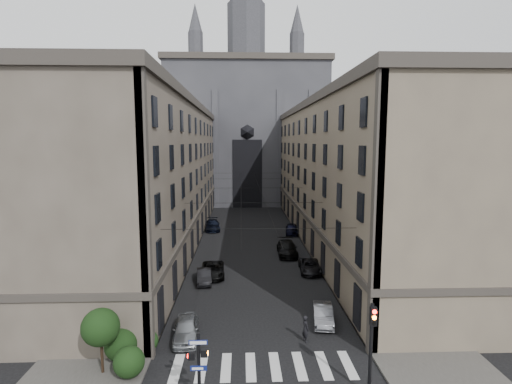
{
  "coord_description": "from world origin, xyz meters",
  "views": [
    {
      "loc": [
        -1.27,
        -17.83,
        13.69
      ],
      "look_at": [
        -0.18,
        11.6,
        9.93
      ],
      "focal_mm": 28.0,
      "sensor_mm": 36.0,
      "label": 1
    }
  ],
  "objects": [
    {
      "name": "tram_wires",
      "position": [
        0.0,
        35.63,
        7.25
      ],
      "size": [
        14.0,
        60.0,
        0.43
      ],
      "color": "black",
      "rests_on": "ground"
    },
    {
      "name": "sidewalk_right",
      "position": [
        10.5,
        36.0,
        0.07
      ],
      "size": [
        7.0,
        80.0,
        0.15
      ],
      "primitive_type": "cube",
      "color": "#383533",
      "rests_on": "ground"
    },
    {
      "name": "sidewalk_left",
      "position": [
        -10.5,
        36.0,
        0.07
      ],
      "size": [
        7.0,
        80.0,
        0.15
      ],
      "primitive_type": "cube",
      "color": "#383533",
      "rests_on": "ground"
    },
    {
      "name": "car_right_midfar",
      "position": [
        4.24,
        28.98,
        0.82
      ],
      "size": [
        2.42,
        5.7,
        1.64
      ],
      "primitive_type": "imported",
      "rotation": [
        0.0,
        0.0,
        -0.02
      ],
      "color": "black",
      "rests_on": "ground"
    },
    {
      "name": "pedestrian",
      "position": [
        3.09,
        8.0,
        0.92
      ],
      "size": [
        0.65,
        0.78,
        1.84
      ],
      "primitive_type": "imported",
      "rotation": [
        0.0,
        0.0,
        1.93
      ],
      "color": "black",
      "rests_on": "ground"
    },
    {
      "name": "car_left_near",
      "position": [
        -5.16,
        8.63,
        0.74
      ],
      "size": [
        2.08,
        4.45,
        1.47
      ],
      "primitive_type": "imported",
      "rotation": [
        0.0,
        0.0,
        0.08
      ],
      "color": "gray",
      "rests_on": "ground"
    },
    {
      "name": "car_right_near",
      "position": [
        4.86,
        10.74,
        0.67
      ],
      "size": [
        1.94,
        4.22,
        1.34
      ],
      "primitive_type": "imported",
      "rotation": [
        0.0,
        0.0,
        -0.13
      ],
      "color": "slate",
      "rests_on": "ground"
    },
    {
      "name": "traffic_light_right",
      "position": [
        5.6,
        1.92,
        3.29
      ],
      "size": [
        0.34,
        0.5,
        5.2
      ],
      "color": "black",
      "rests_on": "ground"
    },
    {
      "name": "building_left",
      "position": [
        -13.44,
        36.0,
        9.34
      ],
      "size": [
        13.6,
        60.6,
        18.85
      ],
      "color": "#4B4339",
      "rests_on": "ground"
    },
    {
      "name": "car_left_midnear",
      "position": [
        -4.96,
        19.81,
        0.64
      ],
      "size": [
        1.82,
        4.03,
        1.28
      ],
      "primitive_type": "imported",
      "rotation": [
        0.0,
        0.0,
        0.12
      ],
      "color": "black",
      "rests_on": "ground"
    },
    {
      "name": "car_right_far",
      "position": [
        6.2,
        39.9,
        0.77
      ],
      "size": [
        2.3,
        4.69,
        1.54
      ],
      "primitive_type": "imported",
      "rotation": [
        0.0,
        0.0,
        -0.11
      ],
      "color": "black",
      "rests_on": "ground"
    },
    {
      "name": "car_left_far",
      "position": [
        -5.75,
        43.09,
        0.77
      ],
      "size": [
        2.7,
        5.52,
        1.55
      ],
      "primitive_type": "imported",
      "rotation": [
        0.0,
        0.0,
        0.1
      ],
      "color": "black",
      "rests_on": "ground"
    },
    {
      "name": "car_right_midnear",
      "position": [
        5.91,
        22.48,
        0.64
      ],
      "size": [
        2.39,
        4.74,
        1.29
      ],
      "primitive_type": "imported",
      "rotation": [
        0.0,
        0.0,
        -0.06
      ],
      "color": "black",
      "rests_on": "ground"
    },
    {
      "name": "pedestrian_signal_left",
      "position": [
        -3.51,
        1.5,
        2.32
      ],
      "size": [
        1.02,
        0.38,
        4.0
      ],
      "color": "black",
      "rests_on": "ground"
    },
    {
      "name": "zebra_crossing",
      "position": [
        0.0,
        5.0,
        0.01
      ],
      "size": [
        11.0,
        3.2,
        0.01
      ],
      "primitive_type": "cube",
      "color": "beige",
      "rests_on": "ground"
    },
    {
      "name": "gothic_tower",
      "position": [
        0.0,
        74.96,
        17.8
      ],
      "size": [
        35.0,
        23.0,
        58.0
      ],
      "color": "#2D2D33",
      "rests_on": "ground"
    },
    {
      "name": "shrub_cluster",
      "position": [
        -8.72,
        5.01,
        1.8
      ],
      "size": [
        3.9,
        4.4,
        3.9
      ],
      "color": "black",
      "rests_on": "sidewalk_left"
    },
    {
      "name": "car_left_midfar",
      "position": [
        -4.2,
        21.56,
        0.68
      ],
      "size": [
        2.57,
        5.06,
        1.37
      ],
      "primitive_type": "imported",
      "rotation": [
        0.0,
        0.0,
        0.06
      ],
      "color": "black",
      "rests_on": "ground"
    },
    {
      "name": "building_right",
      "position": [
        13.44,
        36.0,
        9.34
      ],
      "size": [
        13.6,
        60.6,
        18.85
      ],
      "color": "brown",
      "rests_on": "ground"
    }
  ]
}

